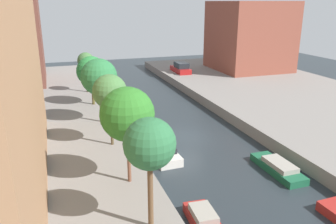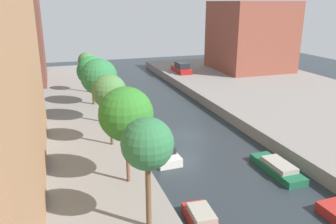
% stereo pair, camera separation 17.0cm
% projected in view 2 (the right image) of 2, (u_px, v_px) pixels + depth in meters
% --- Properties ---
extents(ground_plane, '(84.00, 84.00, 0.00)m').
position_uv_depth(ground_plane, '(187.00, 137.00, 28.51)').
color(ground_plane, '#232B30').
extents(quay_right, '(20.00, 64.00, 1.00)m').
position_uv_depth(quay_right, '(332.00, 114.00, 32.89)').
color(quay_right, gray).
rests_on(quay_right, ground_plane).
extents(low_block_right, '(10.00, 10.30, 9.86)m').
position_uv_depth(low_block_right, '(250.00, 36.00, 50.51)').
color(low_block_right, brown).
rests_on(low_block_right, quay_right).
extents(street_tree_0, '(2.27, 2.27, 5.23)m').
position_uv_depth(street_tree_0, '(147.00, 145.00, 14.35)').
color(street_tree_0, brown).
rests_on(street_tree_0, quay_left).
extents(street_tree_1, '(2.97, 2.97, 5.51)m').
position_uv_depth(street_tree_1, '(126.00, 114.00, 18.31)').
color(street_tree_1, brown).
rests_on(street_tree_1, quay_left).
extents(street_tree_2, '(2.39, 2.39, 5.11)m').
position_uv_depth(street_tree_2, '(109.00, 92.00, 23.37)').
color(street_tree_2, '#4D402B').
rests_on(street_tree_2, quay_left).
extents(street_tree_3, '(3.02, 3.02, 5.39)m').
position_uv_depth(street_tree_3, '(99.00, 77.00, 28.09)').
color(street_tree_3, brown).
rests_on(street_tree_3, quay_left).
extents(street_tree_4, '(2.89, 2.89, 4.80)m').
position_uv_depth(street_tree_4, '(92.00, 71.00, 33.18)').
color(street_tree_4, brown).
rests_on(street_tree_4, quay_left).
extents(street_tree_5, '(1.81, 1.81, 4.46)m').
position_uv_depth(street_tree_5, '(86.00, 61.00, 37.84)').
color(street_tree_5, '#4D3E2B').
rests_on(street_tree_5, quay_left).
extents(parked_car, '(1.81, 4.51, 1.48)m').
position_uv_depth(parked_car, '(182.00, 68.00, 49.36)').
color(parked_car, maroon).
rests_on(parked_car, quay_right).
extents(moored_boat_left_1, '(1.47, 3.17, 0.85)m').
position_uv_depth(moored_boat_left_1, '(202.00, 220.00, 17.13)').
color(moored_boat_left_1, maroon).
rests_on(moored_boat_left_1, ground_plane).
extents(moored_boat_left_2, '(1.74, 3.32, 0.96)m').
position_uv_depth(moored_boat_left_2, '(164.00, 154.00, 24.41)').
color(moored_boat_left_2, beige).
rests_on(moored_boat_left_2, ground_plane).
extents(moored_boat_left_3, '(1.58, 3.69, 0.75)m').
position_uv_depth(moored_boat_left_3, '(136.00, 120.00, 31.74)').
color(moored_boat_left_3, '#232328').
rests_on(moored_boat_left_3, ground_plane).
extents(moored_boat_left_4, '(1.27, 3.01, 0.88)m').
position_uv_depth(moored_boat_left_4, '(117.00, 99.00, 38.44)').
color(moored_boat_left_4, '#195638').
rests_on(moored_boat_left_4, ground_plane).
extents(moored_boat_left_5, '(1.60, 4.06, 0.46)m').
position_uv_depth(moored_boat_left_5, '(108.00, 86.00, 44.95)').
color(moored_boat_left_5, beige).
rests_on(moored_boat_left_5, ground_plane).
extents(moored_boat_right_2, '(1.45, 4.44, 0.79)m').
position_uv_depth(moored_boat_right_2, '(278.00, 168.00, 22.53)').
color(moored_boat_right_2, '#195638').
rests_on(moored_boat_right_2, ground_plane).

